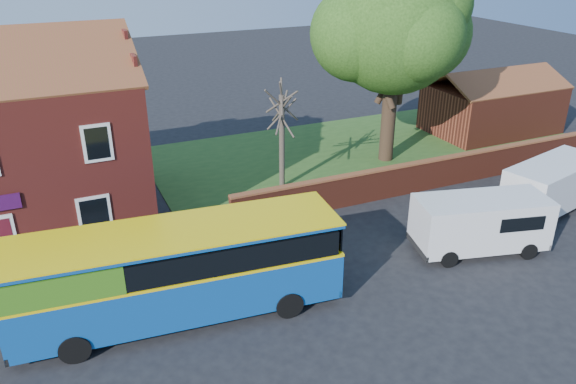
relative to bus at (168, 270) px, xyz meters
name	(u,v)px	position (x,y,z in m)	size (l,w,h in m)	color
ground	(243,335)	(1.84, -1.90, -1.85)	(120.00, 120.00, 0.00)	black
pavement	(7,291)	(-5.16, 3.85, -1.79)	(18.00, 3.50, 0.12)	gray
kerb	(6,318)	(-5.16, 2.10, -1.78)	(18.00, 0.15, 0.14)	slate
grass_strip	(372,150)	(14.84, 11.10, -1.83)	(26.00, 12.00, 0.04)	#426B28
boundary_wall	(436,173)	(14.84, 5.10, -1.04)	(22.00, 0.38, 1.60)	maroon
outbuilding	(492,107)	(23.84, 11.10, -0.24)	(8.20, 5.06, 4.17)	maroon
bus	(168,270)	(0.00, 0.00, 0.00)	(10.92, 3.68, 3.26)	#0E499B
van_near	(481,222)	(12.49, -0.73, -0.55)	(5.64, 3.33, 2.32)	white
van_far	(553,184)	(18.15, 0.85, -0.54)	(5.69, 3.34, 2.34)	white
large_tree	(395,29)	(14.80, 9.65, 5.44)	(9.13, 7.22, 11.14)	black
bare_tree	(282,137)	(7.69, 8.29, 0.87)	(1.99, 2.37, 5.31)	#4C4238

